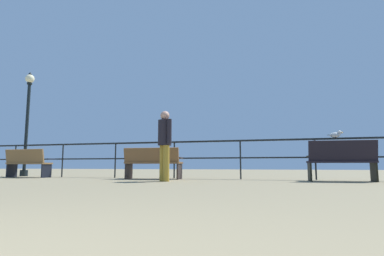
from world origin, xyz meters
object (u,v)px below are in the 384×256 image
at_px(bench_near_right, 341,159).
at_px(lamppost_left, 28,115).
at_px(bench_far_left, 27,162).
at_px(seagull_on_rail, 336,134).
at_px(bench_near_left, 153,162).
at_px(person_by_bench, 165,141).

bearing_deg(bench_near_right, lamppost_left, 174.42).
bearing_deg(bench_far_left, lamppost_left, 137.16).
relative_size(lamppost_left, seagull_on_rail, 9.73).
height_order(bench_near_right, lamppost_left, lamppost_left).
bearing_deg(bench_near_right, bench_near_left, 179.93).
bearing_deg(person_by_bench, bench_near_left, 125.67).
xyz_separation_m(bench_far_left, bench_near_right, (9.27, -0.01, 0.04)).
height_order(bench_far_left, bench_near_right, bench_near_right).
relative_size(bench_near_right, person_by_bench, 0.90).
bearing_deg(person_by_bench, lamppost_left, 161.54).
height_order(bench_near_left, lamppost_left, lamppost_left).
height_order(bench_near_left, person_by_bench, person_by_bench).
distance_m(bench_near_left, bench_near_right, 4.90).
bearing_deg(bench_near_left, bench_near_right, -0.07).
distance_m(person_by_bench, seagull_on_rail, 4.51).
height_order(bench_far_left, bench_near_left, bench_far_left).
relative_size(lamppost_left, person_by_bench, 2.24).
distance_m(bench_far_left, seagull_on_rail, 9.33).
bearing_deg(lamppost_left, bench_near_left, -10.45).
distance_m(bench_near_right, person_by_bench, 4.29).
xyz_separation_m(bench_far_left, person_by_bench, (5.14, -1.07, 0.49)).
bearing_deg(bench_far_left, person_by_bench, -11.79).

